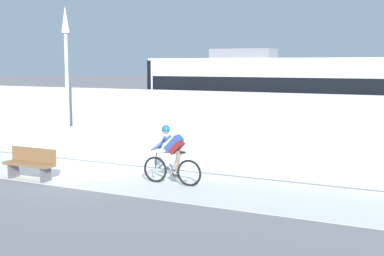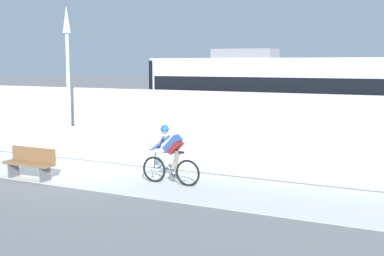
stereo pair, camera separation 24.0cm
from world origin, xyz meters
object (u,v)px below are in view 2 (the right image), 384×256
lamp_post_antenna (68,62)px  bench (30,162)px  tram (294,101)px  cyclist_on_bike (171,156)px

lamp_post_antenna → bench: (1.52, -3.44, -2.81)m
tram → bench: bearing=-122.3°
cyclist_on_bike → lamp_post_antenna: size_ratio=0.34×
bench → lamp_post_antenna: bearing=113.8°
cyclist_on_bike → lamp_post_antenna: (-5.36, 2.15, 2.51)m
tram → bench: size_ratio=6.91×
lamp_post_antenna → bench: bearing=-66.2°
cyclist_on_bike → bench: size_ratio=1.11×
tram → lamp_post_antenna: 8.27m
tram → cyclist_on_bike: tram is taller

